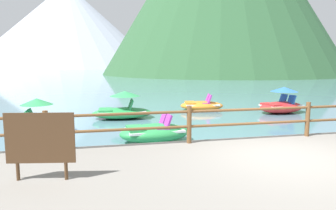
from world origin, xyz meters
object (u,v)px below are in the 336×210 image
Objects in this scene: pedal_boat_0 at (122,110)px; pedal_boat_2 at (282,104)px; pedal_boat_1 at (41,122)px; pedal_boat_3 at (154,132)px; sign_board at (40,139)px; pedal_boat_4 at (201,105)px.

pedal_boat_2 reaches higher than pedal_boat_0.
pedal_boat_0 is at bearing 37.62° from pedal_boat_1.
pedal_boat_3 is at bearing -28.92° from pedal_boat_1.
pedal_boat_3 is (2.64, 3.66, -0.83)m from sign_board.
pedal_boat_0 is 1.02× the size of pedal_boat_2.
sign_board is 4.59m from pedal_boat_3.
sign_board is 0.46× the size of pedal_boat_2.
sign_board is 0.45× the size of pedal_boat_0.
pedal_boat_3 is (3.59, -1.98, -0.10)m from pedal_boat_1.
pedal_boat_2 is 1.15× the size of pedal_boat_3.
pedal_boat_1 is 7.97m from pedal_boat_4.
pedal_boat_2 is 8.07m from pedal_boat_3.
pedal_boat_0 is at bearing 98.62° from pedal_boat_3.
pedal_boat_0 is (2.00, 7.91, -0.74)m from sign_board.
pedal_boat_4 is at bearing 58.68° from pedal_boat_3.
pedal_boat_4 is (6.11, 9.35, -0.88)m from sign_board.
sign_board is at bearing -80.48° from pedal_boat_1.
pedal_boat_4 is at bearing 27.71° from pedal_boat_1.
pedal_boat_3 is at bearing -81.38° from pedal_boat_0.
pedal_boat_4 is at bearing 19.25° from pedal_boat_0.
pedal_boat_0 is 1.20× the size of pedal_boat_1.
pedal_boat_1 is 0.85× the size of pedal_boat_2.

